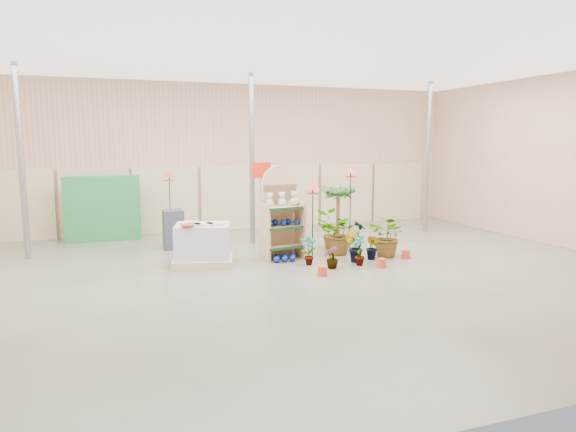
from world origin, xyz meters
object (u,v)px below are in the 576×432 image
object	(u,v)px
display_shelf	(281,216)
bird_table_front	(313,189)
potted_plant_2	(337,233)
pallet_stack	(203,244)

from	to	relation	value
display_shelf	bird_table_front	size ratio (longest dim) A/B	1.21
display_shelf	potted_plant_2	world-z (taller)	display_shelf
pallet_stack	bird_table_front	xyz separation A→B (m)	(2.45, -0.46, 1.21)
pallet_stack	display_shelf	bearing A→B (deg)	17.53
pallet_stack	potted_plant_2	world-z (taller)	potted_plant_2
display_shelf	bird_table_front	bearing A→B (deg)	-54.05
display_shelf	pallet_stack	size ratio (longest dim) A/B	1.44
display_shelf	bird_table_front	xyz separation A→B (m)	(0.58, -0.57, 0.67)
display_shelf	potted_plant_2	distance (m)	1.46
bird_table_front	potted_plant_2	bearing A→B (deg)	26.96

